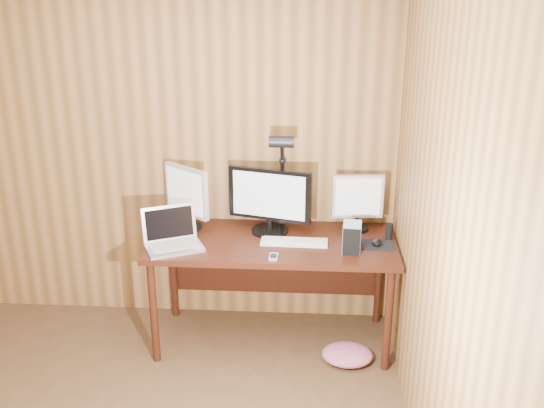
# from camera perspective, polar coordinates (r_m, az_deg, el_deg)

# --- Properties ---
(room_shell) EXTENTS (4.00, 4.00, 4.00)m
(room_shell) POSITION_cam_1_polar(r_m,az_deg,el_deg) (2.54, -24.14, -6.93)
(room_shell) COLOR #50351E
(room_shell) RESTS_ON ground
(desk) EXTENTS (1.60, 0.70, 0.75)m
(desk) POSITION_cam_1_polar(r_m,az_deg,el_deg) (4.06, 0.11, -4.60)
(desk) COLOR #35140B
(desk) RESTS_ON floor
(monitor_center) EXTENTS (0.55, 0.25, 0.44)m
(monitor_center) POSITION_cam_1_polar(r_m,az_deg,el_deg) (3.99, -0.23, 0.38)
(monitor_center) COLOR black
(monitor_center) RESTS_ON desk
(monitor_left) EXTENTS (0.33, 0.26, 0.44)m
(monitor_left) POSITION_cam_1_polar(r_m,az_deg,el_deg) (4.10, -8.04, 0.77)
(monitor_left) COLOR black
(monitor_left) RESTS_ON desk
(monitor_right) EXTENTS (0.34, 0.16, 0.39)m
(monitor_right) POSITION_cam_1_polar(r_m,az_deg,el_deg) (4.08, 8.07, 0.27)
(monitor_right) COLOR black
(monitor_right) RESTS_ON desk
(laptop) EXTENTS (0.42, 0.39, 0.25)m
(laptop) POSITION_cam_1_polar(r_m,az_deg,el_deg) (3.89, -9.38, -3.08)
(laptop) COLOR silver
(laptop) RESTS_ON desk
(keyboard) EXTENTS (0.43, 0.14, 0.02)m
(keyboard) POSITION_cam_1_polar(r_m,az_deg,el_deg) (3.90, 2.10, -3.57)
(keyboard) COLOR white
(keyboard) RESTS_ON desk
(mousepad) EXTENTS (0.23, 0.19, 0.00)m
(mousepad) POSITION_cam_1_polar(r_m,az_deg,el_deg) (3.93, 9.80, -3.81)
(mousepad) COLOR black
(mousepad) RESTS_ON desk
(mouse) EXTENTS (0.09, 0.12, 0.04)m
(mouse) POSITION_cam_1_polar(r_m,az_deg,el_deg) (3.93, 9.82, -3.54)
(mouse) COLOR black
(mouse) RESTS_ON mousepad
(hard_drive) EXTENTS (0.13, 0.17, 0.18)m
(hard_drive) POSITION_cam_1_polar(r_m,az_deg,el_deg) (3.80, 7.52, -3.13)
(hard_drive) COLOR silver
(hard_drive) RESTS_ON desk
(phone) EXTENTS (0.05, 0.10, 0.01)m
(phone) POSITION_cam_1_polar(r_m,az_deg,el_deg) (3.70, 0.14, -4.98)
(phone) COLOR silver
(phone) RESTS_ON desk
(speaker) EXTENTS (0.05, 0.05, 0.11)m
(speaker) POSITION_cam_1_polar(r_m,az_deg,el_deg) (4.01, 10.97, -2.57)
(speaker) COLOR black
(speaker) RESTS_ON desk
(desk_lamp) EXTENTS (0.16, 0.23, 0.70)m
(desk_lamp) POSITION_cam_1_polar(r_m,az_deg,el_deg) (4.00, 0.92, 3.53)
(desk_lamp) COLOR black
(desk_lamp) RESTS_ON desk
(fabric_pile) EXTENTS (0.36, 0.31, 0.11)m
(fabric_pile) POSITION_cam_1_polar(r_m,az_deg,el_deg) (4.09, 7.10, -13.89)
(fabric_pile) COLOR #BD5B7A
(fabric_pile) RESTS_ON floor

